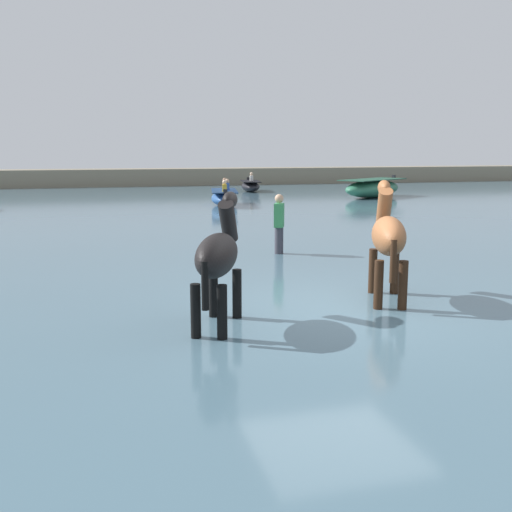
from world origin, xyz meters
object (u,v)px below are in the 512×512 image
channel_buoy (385,212)px  person_wading_close (279,228)px  boat_far_inshore (373,188)px  boat_mid_outer (224,197)px  boat_near_starboard (250,186)px  horse_lead_black (218,258)px  horse_trailing_chestnut (388,238)px

channel_buoy → person_wading_close: bearing=-133.5°
boat_far_inshore → boat_mid_outer: bearing=-163.7°
boat_near_starboard → horse_lead_black: bearing=-105.6°
horse_trailing_chestnut → boat_near_starboard: 25.06m
horse_lead_black → person_wading_close: (2.50, 5.28, -0.34)m
horse_trailing_chestnut → channel_buoy: 12.02m
boat_mid_outer → boat_far_inshore: (8.00, 2.33, 0.11)m
horse_trailing_chestnut → boat_mid_outer: size_ratio=0.65×
horse_trailing_chestnut → channel_buoy: bearing=63.0°
horse_trailing_chestnut → horse_lead_black: bearing=-165.8°
horse_lead_black → boat_far_inshore: size_ratio=0.47×
channel_buoy → horse_trailing_chestnut: bearing=-117.0°
horse_lead_black → person_wading_close: 5.85m
horse_lead_black → channel_buoy: (8.31, 11.41, -0.76)m
horse_trailing_chestnut → boat_mid_outer: bearing=86.7°
horse_lead_black → boat_far_inshore: bearing=59.0°
boat_far_inshore → horse_trailing_chestnut: bearing=-115.3°
boat_near_starboard → person_wading_close: person_wading_close is taller
boat_mid_outer → channel_buoy: 7.45m
horse_trailing_chestnut → channel_buoy: horse_trailing_chestnut is taller
boat_mid_outer → boat_far_inshore: 8.33m
boat_near_starboard → channel_buoy: bearing=-85.0°
horse_trailing_chestnut → person_wading_close: 4.59m
horse_trailing_chestnut → boat_near_starboard: (4.22, 24.69, -0.69)m
horse_lead_black → boat_far_inshore: 22.98m
horse_trailing_chestnut → boat_far_inshore: horse_trailing_chestnut is taller
horse_trailing_chestnut → boat_near_starboard: bearing=80.3°
horse_trailing_chestnut → boat_far_inshore: 20.99m
horse_lead_black → boat_near_starboard: bearing=74.4°
boat_mid_outer → channel_buoy: boat_mid_outer is taller
boat_far_inshore → channel_buoy: (-3.52, -8.29, -0.27)m
boat_mid_outer → channel_buoy: bearing=-53.1°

